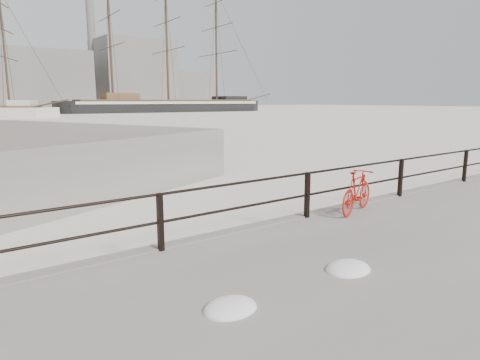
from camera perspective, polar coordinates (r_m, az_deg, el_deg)
ground at (r=12.34m, az=19.78°, el=-3.50°), size 400.00×400.00×0.00m
guardrail at (r=12.09m, az=20.62°, el=0.28°), size 28.00×0.10×1.00m
bicycle at (r=10.02m, az=15.34°, el=-1.48°), size 1.63×0.71×0.98m
barque_black at (r=109.30m, az=-9.45°, el=8.94°), size 61.81×24.19×34.21m
industrial_west at (r=149.70m, az=-25.79°, el=11.91°), size 32.00×18.00×18.00m
industrial_mid at (r=165.15m, az=-13.95°, el=13.45°), size 26.00×20.00×24.00m
industrial_east at (r=179.65m, az=-7.62°, el=11.81°), size 20.00×16.00×14.00m
smokestack at (r=166.06m, az=-19.12°, el=16.64°), size 2.80×2.80×44.00m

